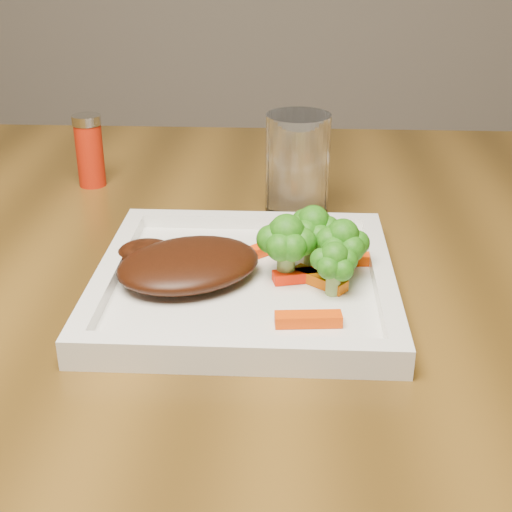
{
  "coord_description": "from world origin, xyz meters",
  "views": [
    {
      "loc": [
        0.4,
        -0.69,
        1.07
      ],
      "look_at": [
        0.37,
        -0.11,
        0.79
      ],
      "focal_mm": 50.0,
      "sensor_mm": 36.0,
      "label": 1
    }
  ],
  "objects_px": {
    "spice_shaker": "(90,151)",
    "drinking_glass": "(297,167)",
    "dining_table": "(89,497)",
    "steak": "(189,264)",
    "plate": "(245,286)"
  },
  "relations": [
    {
      "from": "spice_shaker",
      "to": "drinking_glass",
      "type": "xyz_separation_m",
      "value": [
        0.26,
        -0.09,
        0.01
      ]
    },
    {
      "from": "spice_shaker",
      "to": "steak",
      "type": "bearing_deg",
      "value": -59.53
    },
    {
      "from": "dining_table",
      "to": "spice_shaker",
      "type": "height_order",
      "value": "spice_shaker"
    },
    {
      "from": "dining_table",
      "to": "spice_shaker",
      "type": "distance_m",
      "value": 0.45
    },
    {
      "from": "dining_table",
      "to": "steak",
      "type": "relative_size",
      "value": 11.89
    },
    {
      "from": "plate",
      "to": "spice_shaker",
      "type": "xyz_separation_m",
      "value": [
        -0.22,
        0.28,
        0.04
      ]
    },
    {
      "from": "plate",
      "to": "drinking_glass",
      "type": "relative_size",
      "value": 2.25
    },
    {
      "from": "plate",
      "to": "drinking_glass",
      "type": "distance_m",
      "value": 0.2
    },
    {
      "from": "plate",
      "to": "spice_shaker",
      "type": "height_order",
      "value": "spice_shaker"
    },
    {
      "from": "drinking_glass",
      "to": "dining_table",
      "type": "bearing_deg",
      "value": -164.43
    },
    {
      "from": "spice_shaker",
      "to": "drinking_glass",
      "type": "distance_m",
      "value": 0.28
    },
    {
      "from": "dining_table",
      "to": "steak",
      "type": "distance_m",
      "value": 0.45
    },
    {
      "from": "steak",
      "to": "drinking_glass",
      "type": "bearing_deg",
      "value": 61.81
    },
    {
      "from": "plate",
      "to": "steak",
      "type": "height_order",
      "value": "steak"
    },
    {
      "from": "plate",
      "to": "steak",
      "type": "bearing_deg",
      "value": 179.67
    }
  ]
}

